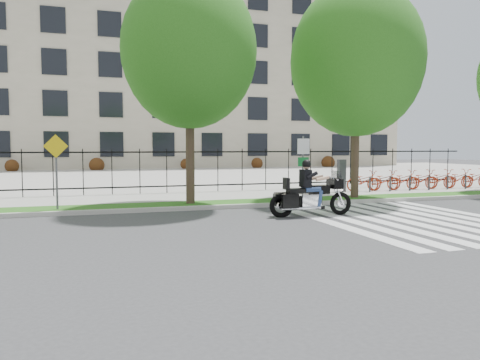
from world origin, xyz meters
name	(u,v)px	position (x,y,z in m)	size (l,w,h in m)	color
ground	(262,228)	(0.00, 0.00, 0.00)	(120.00, 120.00, 0.00)	#363638
curb	(223,207)	(0.00, 4.10, 0.07)	(60.00, 0.20, 0.15)	#ABA9A1
grass_verge	(216,204)	(0.00, 4.95, 0.07)	(60.00, 1.50, 0.15)	#215314
sidewalk	(201,197)	(0.00, 7.45, 0.07)	(60.00, 3.50, 0.15)	#A6A49B
plaza	(151,175)	(0.00, 25.00, 0.05)	(80.00, 34.00, 0.10)	#A6A49B
crosswalk_stripes	(410,219)	(4.83, 0.00, 0.01)	(5.70, 8.00, 0.01)	silver
iron_fence	(193,170)	(0.00, 9.20, 1.15)	(30.00, 0.06, 2.00)	black
office_building	(129,81)	(0.00, 44.92, 9.97)	(60.00, 21.90, 20.15)	#A89F87
lamp_post_right	(352,130)	(10.00, 12.00, 3.21)	(1.06, 0.70, 4.25)	black
street_tree_1	(189,51)	(-0.99, 4.95, 5.69)	(4.91, 4.91, 8.38)	#3D2D21
street_tree_2	(357,60)	(5.92, 4.95, 5.74)	(5.40, 5.40, 8.71)	#3D2D21
bike_share_station	(430,179)	(11.57, 7.20, 0.64)	(9.99, 0.86, 1.50)	#2D2D33
sign_pole_regulatory	(303,159)	(3.39, 4.58, 1.74)	(0.50, 0.09, 2.50)	#59595B
sign_pole_warning	(56,162)	(-5.56, 4.58, 1.74)	(0.78, 0.09, 2.49)	#59595B
motorcycle_rider	(311,193)	(2.25, 1.60, 0.73)	(2.84, 0.85, 2.19)	black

